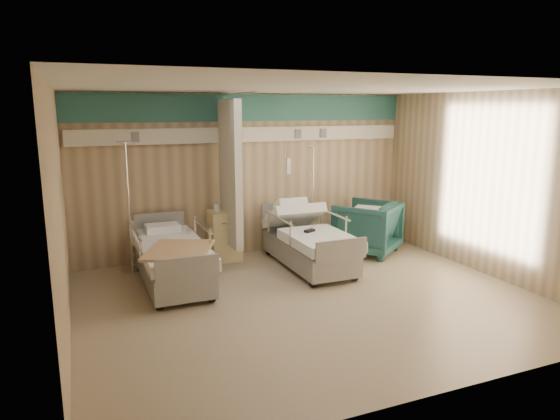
% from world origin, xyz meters
% --- Properties ---
extents(ground, '(6.00, 5.00, 0.00)m').
position_xyz_m(ground, '(0.00, 0.00, 0.00)').
color(ground, gray).
rests_on(ground, ground).
extents(room_walls, '(6.04, 5.04, 2.82)m').
position_xyz_m(room_walls, '(-0.03, 0.25, 1.86)').
color(room_walls, tan).
rests_on(room_walls, ground).
extents(bed_right, '(1.00, 2.16, 0.63)m').
position_xyz_m(bed_right, '(0.60, 1.30, 0.32)').
color(bed_right, white).
rests_on(bed_right, ground).
extents(bed_left, '(1.00, 2.16, 0.63)m').
position_xyz_m(bed_left, '(-1.60, 1.30, 0.32)').
color(bed_left, white).
rests_on(bed_left, ground).
extents(bedside_cabinet, '(0.50, 0.48, 0.85)m').
position_xyz_m(bedside_cabinet, '(-0.55, 2.20, 0.42)').
color(bedside_cabinet, beige).
rests_on(bedside_cabinet, ground).
extents(visitor_armchair, '(1.41, 1.41, 0.93)m').
position_xyz_m(visitor_armchair, '(1.91, 1.63, 0.46)').
color(visitor_armchair, '#1D4946').
rests_on(visitor_armchair, ground).
extents(waffle_blanket, '(0.75, 0.75, 0.06)m').
position_xyz_m(waffle_blanket, '(1.92, 1.63, 0.96)').
color(waffle_blanket, white).
rests_on(waffle_blanket, visitor_armchair).
extents(iv_stand_right, '(0.34, 0.34, 1.89)m').
position_xyz_m(iv_stand_right, '(1.10, 2.18, 0.39)').
color(iv_stand_right, silver).
rests_on(iv_stand_right, ground).
extents(iv_stand_left, '(0.37, 0.37, 2.06)m').
position_xyz_m(iv_stand_left, '(-2.08, 2.19, 0.42)').
color(iv_stand_left, silver).
rests_on(iv_stand_left, ground).
extents(call_remote, '(0.20, 0.15, 0.04)m').
position_xyz_m(call_remote, '(0.53, 1.13, 0.65)').
color(call_remote, black).
rests_on(call_remote, bed_right).
extents(tan_blanket, '(1.17, 1.27, 0.04)m').
position_xyz_m(tan_blanket, '(-1.58, 0.84, 0.65)').
color(tan_blanket, tan).
rests_on(tan_blanket, bed_left).
extents(toiletry_bag, '(0.24, 0.21, 0.11)m').
position_xyz_m(toiletry_bag, '(-0.42, 2.26, 0.91)').
color(toiletry_bag, black).
rests_on(toiletry_bag, bedside_cabinet).
extents(white_cup, '(0.11, 0.11, 0.13)m').
position_xyz_m(white_cup, '(-0.67, 2.21, 0.92)').
color(white_cup, white).
rests_on(white_cup, bedside_cabinet).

